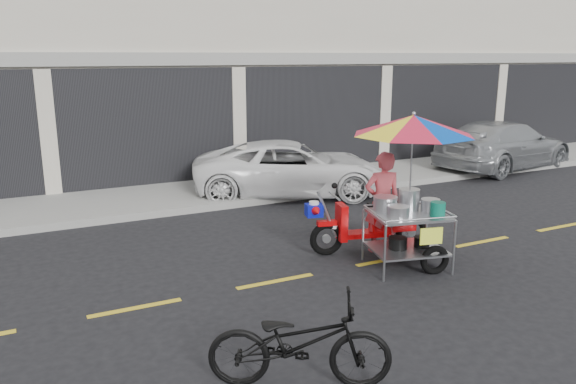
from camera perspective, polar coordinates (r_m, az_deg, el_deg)
name	(u,v)px	position (r m, az deg, el deg)	size (l,w,h in m)	color
ground	(388,260)	(9.19, 10.17, -6.80)	(90.00, 90.00, 0.00)	black
sidewalk	(255,186)	(13.78, -3.40, 0.66)	(45.00, 3.00, 0.15)	gray
shophouse_block	(272,22)	(19.24, -1.68, 16.86)	(36.00, 8.11, 10.40)	beige
centerline	(388,260)	(9.19, 10.17, -6.77)	(42.00, 0.10, 0.01)	gold
white_pickup	(292,168)	(13.06, 0.36, 2.43)	(2.08, 4.52, 1.26)	white
silver_pickup	(504,145)	(17.20, 21.05, 4.48)	(1.94, 4.76, 1.38)	#A4A7AB
near_bicycle	(300,342)	(5.65, 1.19, -15.03)	(0.63, 1.80, 0.94)	black
food_vendor_rig	(400,168)	(8.80, 11.27, 2.40)	(2.37, 2.27, 2.39)	black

